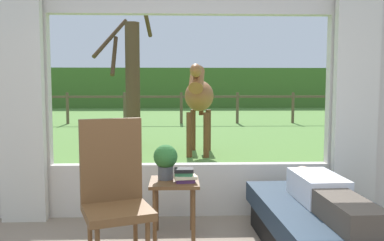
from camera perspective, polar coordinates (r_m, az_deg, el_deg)
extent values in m
cube|color=beige|center=(4.74, 25.09, 3.27)|extent=(1.15, 0.12, 2.55)
cube|color=beige|center=(4.36, -0.22, -9.66)|extent=(2.90, 0.12, 0.55)
cube|color=beige|center=(4.37, -22.92, 2.26)|extent=(0.44, 0.10, 2.40)
cube|color=beige|center=(4.47, 22.05, 2.34)|extent=(0.44, 0.10, 2.40)
cube|color=#568438|center=(15.18, -1.54, -0.16)|extent=(36.00, 21.68, 0.02)
cube|color=#436D29|center=(24.96, -1.75, 4.60)|extent=(36.00, 2.00, 2.40)
cube|color=#233342|center=(3.49, 18.00, -12.75)|extent=(0.96, 1.73, 0.18)
cube|color=silver|center=(3.57, 17.25, -8.99)|extent=(0.36, 0.61, 0.22)
cube|color=#4C4238|center=(3.04, 21.05, -11.97)|extent=(0.30, 0.69, 0.18)
sphere|color=tan|center=(3.93, 15.36, -7.66)|extent=(0.20, 0.20, 0.20)
cube|color=brown|center=(3.14, -10.46, -12.51)|extent=(0.62, 0.62, 0.06)
cube|color=brown|center=(3.25, -11.32, -5.71)|extent=(0.47, 0.22, 0.68)
cylinder|color=brown|center=(3.34, -14.19, -15.18)|extent=(0.04, 0.04, 0.38)
cylinder|color=brown|center=(3.41, -7.99, -14.68)|extent=(0.04, 0.04, 0.38)
cube|color=brown|center=(3.69, -2.50, -8.70)|extent=(0.44, 0.44, 0.03)
cylinder|color=brown|center=(3.61, -5.29, -13.35)|extent=(0.04, 0.04, 0.49)
cylinder|color=brown|center=(3.60, 0.27, -13.34)|extent=(0.04, 0.04, 0.49)
cylinder|color=brown|center=(3.93, -5.00, -11.79)|extent=(0.04, 0.04, 0.49)
cylinder|color=brown|center=(3.93, 0.06, -11.78)|extent=(0.04, 0.04, 0.49)
cylinder|color=#4C5156|center=(3.74, -3.74, -7.36)|extent=(0.14, 0.14, 0.12)
sphere|color=#2D6B2D|center=(3.71, -3.75, -5.10)|extent=(0.22, 0.22, 0.22)
cube|color=#59336B|center=(3.63, -0.99, -8.40)|extent=(0.18, 0.15, 0.04)
cube|color=beige|center=(3.61, -0.97, -7.98)|extent=(0.22, 0.17, 0.03)
cube|color=#337247|center=(3.61, -1.13, -7.50)|extent=(0.16, 0.13, 0.03)
cube|color=black|center=(3.60, -1.16, -7.02)|extent=(0.17, 0.13, 0.03)
ellipsoid|color=brown|center=(7.96, 1.04, 3.50)|extent=(0.71, 1.30, 0.60)
cylinder|color=brown|center=(7.28, 0.68, 5.82)|extent=(0.33, 0.63, 0.53)
ellipsoid|color=brown|center=(7.05, 0.53, 7.06)|extent=(0.26, 0.50, 0.24)
cube|color=#593319|center=(7.36, 0.72, 6.03)|extent=(0.13, 0.43, 0.32)
cylinder|color=#593319|center=(8.57, 1.31, 2.61)|extent=(0.11, 0.11, 0.55)
cylinder|color=#593319|center=(7.59, 2.02, -2.06)|extent=(0.11, 0.11, 0.85)
cylinder|color=#593319|center=(7.61, -0.39, -2.04)|extent=(0.11, 0.11, 0.85)
cylinder|color=#593319|center=(8.42, 2.31, -1.36)|extent=(0.11, 0.11, 0.85)
cylinder|color=#593319|center=(8.44, 0.14, -1.34)|extent=(0.11, 0.11, 0.85)
cylinder|color=#4C3823|center=(9.09, -8.34, 4.99)|extent=(0.32, 0.32, 2.73)
cylinder|color=#47331E|center=(9.15, -10.92, 8.97)|extent=(0.11, 0.81, 0.93)
cylinder|color=#47331E|center=(9.45, -11.40, 11.38)|extent=(0.64, 1.26, 1.01)
cylinder|color=#47331E|center=(9.13, -6.33, 13.71)|extent=(0.17, 0.86, 0.60)
cylinder|color=brown|center=(15.49, -24.31, 1.58)|extent=(0.10, 0.10, 1.10)
cylinder|color=brown|center=(14.85, -17.15, 1.67)|extent=(0.10, 0.10, 1.10)
cylinder|color=brown|center=(14.46, -9.47, 1.74)|extent=(0.10, 0.10, 1.10)
cylinder|color=brown|center=(14.34, -1.52, 1.78)|extent=(0.10, 0.10, 1.10)
cylinder|color=brown|center=(14.50, 6.42, 1.78)|extent=(0.10, 0.10, 1.10)
cylinder|color=brown|center=(14.92, 14.04, 1.76)|extent=(0.10, 0.10, 1.10)
cylinder|color=brown|center=(15.60, 21.12, 1.70)|extent=(0.10, 0.10, 1.10)
cube|color=brown|center=(14.32, -1.52, 3.38)|extent=(16.00, 0.06, 0.08)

